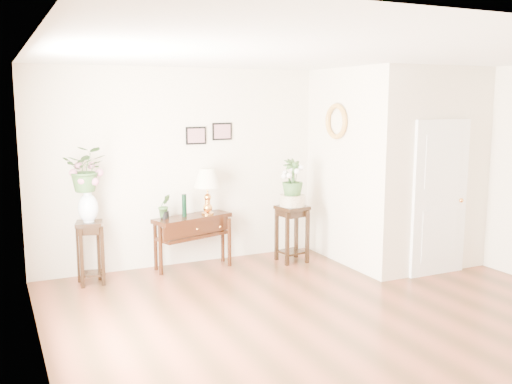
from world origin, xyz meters
TOP-DOWN VIEW (x-y plane):
  - floor at (0.00, 0.00)m, footprint 6.00×5.50m
  - ceiling at (0.00, 0.00)m, footprint 6.00×5.50m
  - wall_back at (0.00, 2.75)m, footprint 6.00×0.02m
  - wall_left at (-3.00, 0.00)m, footprint 0.02×5.50m
  - partition at (2.10, 1.77)m, footprint 1.80×1.95m
  - door at (2.10, 0.78)m, footprint 0.90×0.05m
  - art_print_left at (-0.65, 2.73)m, footprint 0.30×0.02m
  - art_print_right at (-0.25, 2.73)m, footprint 0.30×0.02m
  - wall_ornament at (1.16, 1.90)m, footprint 0.07×0.51m
  - console_table at (-0.82, 2.46)m, footprint 1.19×0.68m
  - table_lamp at (-0.59, 2.46)m, footprint 0.38×0.38m
  - green_vase at (-0.93, 2.46)m, footprint 0.08×0.08m
  - potted_plant at (-1.22, 2.46)m, footprint 0.19×0.16m
  - plant_stand_a at (-2.24, 2.34)m, footprint 0.38×0.38m
  - porcelain_vase at (-2.24, 2.34)m, footprint 0.27×0.27m
  - lily_arrangement at (-2.24, 2.34)m, footprint 0.65×0.61m
  - plant_stand_b at (0.60, 2.15)m, footprint 0.45×0.45m
  - ceramic_bowl at (0.60, 2.15)m, footprint 0.48×0.48m
  - narcissus at (0.60, 2.15)m, footprint 0.34×0.34m

SIDE VIEW (x-z plane):
  - floor at x=0.00m, z-range -0.01..0.01m
  - console_table at x=-0.82m, z-range 0.00..0.75m
  - plant_stand_a at x=-2.24m, z-range 0.00..0.82m
  - plant_stand_b at x=0.60m, z-range 0.00..0.83m
  - potted_plant at x=-1.22m, z-range 0.75..1.07m
  - ceramic_bowl at x=0.60m, z-range 0.83..0.99m
  - green_vase at x=-0.93m, z-range 0.76..1.08m
  - porcelain_vase at x=-2.24m, z-range 0.83..1.26m
  - door at x=2.10m, z-range 0.00..2.10m
  - table_lamp at x=-0.59m, z-range 0.77..1.43m
  - narcissus at x=0.60m, z-range 0.95..1.51m
  - wall_back at x=0.00m, z-range 0.00..2.80m
  - wall_left at x=-3.00m, z-range 0.00..2.80m
  - partition at x=2.10m, z-range 0.00..2.80m
  - lily_arrangement at x=-2.24m, z-range 1.22..1.80m
  - art_print_left at x=-0.65m, z-range 1.73..1.98m
  - art_print_right at x=-0.25m, z-range 1.77..2.02m
  - wall_ornament at x=1.16m, z-range 1.79..2.30m
  - ceiling at x=0.00m, z-range 2.79..2.81m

